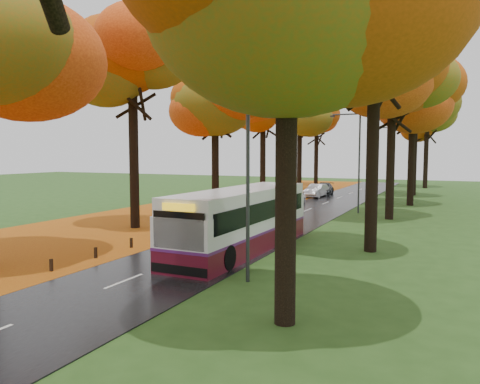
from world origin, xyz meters
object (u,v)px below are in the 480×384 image
Objects in this scene: streetlamp_mid at (356,154)px; bus at (242,218)px; car_silver at (316,191)px; streetlamp_far at (391,154)px; car_dark at (324,189)px; streetlamp_near at (242,156)px; car_white at (296,197)px.

streetlamp_mid reaches higher than bus.
car_silver is at bearing 99.01° from bus.
bus is at bearing -93.32° from streetlamp_far.
car_silver is 0.95× the size of car_dark.
streetlamp_far is at bearing 87.56° from bus.
streetlamp_near is 1.00× the size of streetlamp_mid.
car_white is 10.44m from car_dark.
streetlamp_mid is 0.69× the size of bus.
car_dark is (-6.30, 14.40, -4.01)m from streetlamp_mid.
car_silver reaches higher than car_white.
car_dark is (-6.30, -7.60, -4.01)m from streetlamp_far.
streetlamp_far is at bearing 63.50° from car_silver.
car_silver is (-4.03, 28.25, -0.88)m from bus.
car_silver is at bearing 119.24° from streetlamp_mid.
car_white is 0.80× the size of car_dark.
streetlamp_mid is at bearing 90.00° from streetlamp_near.
streetlamp_near is at bearing -64.77° from bus.
bus reaches higher than car_dark.
car_white is at bearing -109.18° from streetlamp_far.
streetlamp_far is 1.85× the size of car_silver.
streetlamp_far is 13.08m from car_silver.
streetlamp_far is 10.66m from car_dark.
streetlamp_near is at bearing -90.00° from streetlamp_far.
streetlamp_near is 6.30m from bus.
streetlamp_mid is at bearing -90.00° from streetlamp_far.
streetlamp_far reaches higher than car_white.
streetlamp_near and streetlamp_mid have the same top height.
bus is (-2.26, 5.00, -3.09)m from streetlamp_near.
bus is 28.55m from car_silver.
car_silver is at bearing 100.72° from streetlamp_near.
car_white is (-6.28, 3.96, -4.05)m from streetlamp_mid.
streetlamp_far reaches higher than car_dark.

